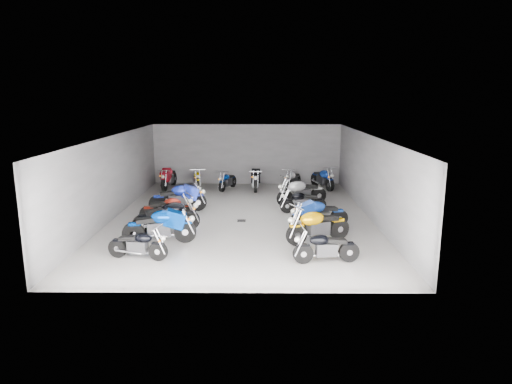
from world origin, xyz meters
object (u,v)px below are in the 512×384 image
(motorcycle_right_f, at_px, (301,192))
(motorcycle_right_e, at_px, (302,201))
(motorcycle_left_d, at_px, (167,209))
(motorcycle_left_e, at_px, (179,198))
(motorcycle_right_a, at_px, (325,247))
(motorcycle_left_f, at_px, (182,195))
(motorcycle_left_a, at_px, (138,244))
(motorcycle_right_c, at_px, (318,215))
(motorcycle_back_c, at_px, (227,181))
(motorcycle_right_b, at_px, (318,226))
(motorcycle_back_d, at_px, (256,179))
(drain_grate, at_px, (241,221))
(motorcycle_back_a, at_px, (169,178))
(motorcycle_left_b, at_px, (160,226))
(motorcycle_back_e, at_px, (293,179))
(motorcycle_back_f, at_px, (323,178))
(motorcycle_left_c, at_px, (167,217))
(motorcycle_back_b, at_px, (197,179))

(motorcycle_right_f, bearing_deg, motorcycle_right_e, 154.33)
(motorcycle_left_d, xyz_separation_m, motorcycle_left_e, (0.16, 1.52, 0.07))
(motorcycle_left_d, xyz_separation_m, motorcycle_right_e, (5.25, 1.43, -0.03))
(motorcycle_right_a, xyz_separation_m, motorcycle_right_e, (-0.14, 5.73, -0.00))
(motorcycle_left_d, relative_size, motorcycle_left_f, 1.13)
(motorcycle_left_a, xyz_separation_m, motorcycle_right_c, (5.64, 3.04, 0.09))
(motorcycle_right_f, distance_m, motorcycle_back_c, 4.79)
(motorcycle_right_b, bearing_deg, motorcycle_left_f, 21.26)
(motorcycle_back_d, bearing_deg, motorcycle_left_d, 62.40)
(drain_grate, bearing_deg, motorcycle_right_f, 45.96)
(motorcycle_left_d, xyz_separation_m, motorcycle_back_a, (-1.20, 6.34, 0.06))
(motorcycle_right_c, bearing_deg, motorcycle_right_e, -10.12)
(motorcycle_right_e, xyz_separation_m, motorcycle_right_f, (0.06, 1.30, 0.11))
(motorcycle_right_f, height_order, motorcycle_back_d, motorcycle_right_f)
(motorcycle_right_e, bearing_deg, motorcycle_left_b, 121.32)
(motorcycle_left_a, height_order, motorcycle_back_e, motorcycle_back_e)
(motorcycle_left_b, bearing_deg, motorcycle_left_f, 174.44)
(motorcycle_right_b, distance_m, motorcycle_right_e, 3.88)
(motorcycle_left_b, xyz_separation_m, motorcycle_back_c, (1.56, 8.63, -0.12))
(drain_grate, xyz_separation_m, motorcycle_right_e, (2.45, 1.30, 0.46))
(motorcycle_left_b, height_order, motorcycle_back_c, motorcycle_left_b)
(motorcycle_left_f, bearing_deg, motorcycle_back_f, 102.46)
(motorcycle_left_e, distance_m, motorcycle_right_b, 6.56)
(drain_grate, relative_size, motorcycle_left_c, 0.14)
(drain_grate, height_order, motorcycle_left_d, motorcycle_left_d)
(motorcycle_back_c, bearing_deg, motorcycle_right_a, 129.96)
(motorcycle_right_b, bearing_deg, motorcycle_right_e, -22.97)
(motorcycle_right_e, height_order, motorcycle_back_e, motorcycle_back_e)
(motorcycle_back_c, bearing_deg, motorcycle_back_a, 15.32)
(motorcycle_right_e, bearing_deg, motorcycle_left_c, 111.97)
(motorcycle_left_b, height_order, motorcycle_back_f, motorcycle_left_b)
(motorcycle_right_e, distance_m, motorcycle_right_f, 1.31)
(motorcycle_right_c, height_order, motorcycle_back_f, motorcycle_right_c)
(motorcycle_left_a, xyz_separation_m, motorcycle_back_b, (0.30, 10.54, 0.02))
(motorcycle_left_c, relative_size, motorcycle_right_b, 1.03)
(motorcycle_back_b, xyz_separation_m, motorcycle_back_c, (1.60, -0.45, -0.02))
(motorcycle_right_c, distance_m, motorcycle_back_e, 7.32)
(motorcycle_right_b, relative_size, motorcycle_right_f, 0.97)
(motorcycle_left_a, distance_m, motorcycle_left_f, 6.67)
(motorcycle_right_f, height_order, motorcycle_back_f, motorcycle_right_f)
(motorcycle_left_a, bearing_deg, motorcycle_right_b, 118.59)
(motorcycle_back_c, height_order, motorcycle_back_e, motorcycle_back_e)
(motorcycle_left_a, distance_m, motorcycle_right_e, 7.63)
(motorcycle_left_b, height_order, motorcycle_left_d, motorcycle_left_b)
(motorcycle_right_e, distance_m, motorcycle_back_b, 7.11)
(motorcycle_right_f, relative_size, motorcycle_back_d, 0.96)
(motorcycle_back_d, height_order, motorcycle_back_e, motorcycle_back_d)
(motorcycle_right_a, bearing_deg, motorcycle_back_a, 25.06)
(motorcycle_left_a, height_order, motorcycle_left_c, motorcycle_left_c)
(motorcycle_left_f, bearing_deg, motorcycle_back_c, 136.34)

